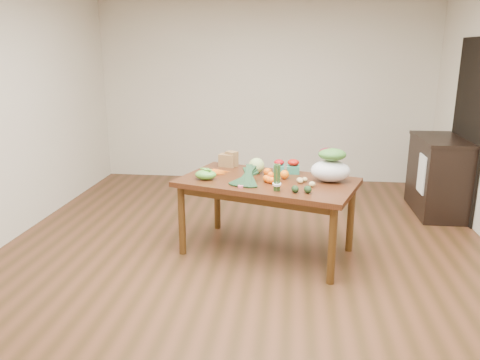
# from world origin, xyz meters

# --- Properties ---
(floor) EXTENTS (6.00, 6.00, 0.00)m
(floor) POSITION_xyz_m (0.00, 0.00, 0.00)
(floor) COLOR brown
(floor) RESTS_ON ground
(room_walls) EXTENTS (5.02, 6.02, 2.70)m
(room_walls) POSITION_xyz_m (0.00, 0.00, 1.35)
(room_walls) COLOR silver
(room_walls) RESTS_ON floor
(dining_table) EXTENTS (1.85, 1.38, 0.75)m
(dining_table) POSITION_xyz_m (0.21, 0.21, 0.38)
(dining_table) COLOR #44220F
(dining_table) RESTS_ON floor
(doorway_dark) EXTENTS (0.02, 1.00, 2.10)m
(doorway_dark) POSITION_xyz_m (2.48, 1.60, 1.05)
(doorway_dark) COLOR black
(doorway_dark) RESTS_ON floor
(cabinet) EXTENTS (0.52, 1.02, 0.94)m
(cabinet) POSITION_xyz_m (2.22, 1.65, 0.47)
(cabinet) COLOR black
(cabinet) RESTS_ON floor
(dish_towel) EXTENTS (0.02, 0.28, 0.45)m
(dish_towel) POSITION_xyz_m (1.96, 1.40, 0.55)
(dish_towel) COLOR white
(dish_towel) RESTS_ON cabinet
(paper_bag) EXTENTS (0.28, 0.25, 0.16)m
(paper_bag) POSITION_xyz_m (-0.24, 0.71, 0.83)
(paper_bag) COLOR #8E633F
(paper_bag) RESTS_ON dining_table
(cabbage) EXTENTS (0.16, 0.16, 0.16)m
(cabbage) POSITION_xyz_m (0.09, 0.44, 0.83)
(cabbage) COLOR #AFCD76
(cabbage) RESTS_ON dining_table
(strawberry_basket_a) EXTENTS (0.14, 0.14, 0.10)m
(strawberry_basket_a) POSITION_xyz_m (0.31, 0.54, 0.80)
(strawberry_basket_a) COLOR red
(strawberry_basket_a) RESTS_ON dining_table
(strawberry_basket_b) EXTENTS (0.16, 0.16, 0.11)m
(strawberry_basket_b) POSITION_xyz_m (0.46, 0.50, 0.81)
(strawberry_basket_b) COLOR #AE1B0B
(strawberry_basket_b) RESTS_ON dining_table
(orange_a) EXTENTS (0.08, 0.08, 0.08)m
(orange_a) POSITION_xyz_m (0.20, 0.37, 0.79)
(orange_a) COLOR orange
(orange_a) RESTS_ON dining_table
(orange_b) EXTENTS (0.07, 0.07, 0.07)m
(orange_b) POSITION_xyz_m (0.30, 0.37, 0.79)
(orange_b) COLOR orange
(orange_b) RESTS_ON dining_table
(orange_c) EXTENTS (0.09, 0.09, 0.09)m
(orange_c) POSITION_xyz_m (0.37, 0.27, 0.79)
(orange_c) COLOR orange
(orange_c) RESTS_ON dining_table
(mandarin_cluster) EXTENTS (0.23, 0.23, 0.10)m
(mandarin_cluster) POSITION_xyz_m (0.25, 0.14, 0.80)
(mandarin_cluster) COLOR #F75E0F
(mandarin_cluster) RESTS_ON dining_table
(carrots) EXTENTS (0.27, 0.25, 0.03)m
(carrots) POSITION_xyz_m (-0.30, 0.40, 0.76)
(carrots) COLOR orange
(carrots) RESTS_ON dining_table
(snap_pea_bag) EXTENTS (0.21, 0.16, 0.09)m
(snap_pea_bag) POSITION_xyz_m (-0.38, 0.17, 0.80)
(snap_pea_bag) COLOR green
(snap_pea_bag) RESTS_ON dining_table
(kale_bunch) EXTENTS (0.43, 0.48, 0.16)m
(kale_bunch) POSITION_xyz_m (0.02, 0.02, 0.83)
(kale_bunch) COLOR black
(kale_bunch) RESTS_ON dining_table
(asparagus_bundle) EXTENTS (0.11, 0.14, 0.26)m
(asparagus_bundle) POSITION_xyz_m (0.32, -0.15, 0.88)
(asparagus_bundle) COLOR #3E6F32
(asparagus_bundle) RESTS_ON dining_table
(potato_a) EXTENTS (0.06, 0.05, 0.05)m
(potato_a) POSITION_xyz_m (0.52, 0.16, 0.77)
(potato_a) COLOR #DDC67F
(potato_a) RESTS_ON dining_table
(potato_b) EXTENTS (0.05, 0.05, 0.04)m
(potato_b) POSITION_xyz_m (0.53, 0.12, 0.77)
(potato_b) COLOR tan
(potato_b) RESTS_ON dining_table
(potato_c) EXTENTS (0.05, 0.05, 0.05)m
(potato_c) POSITION_xyz_m (0.57, 0.18, 0.77)
(potato_c) COLOR tan
(potato_c) RESTS_ON dining_table
(potato_d) EXTENTS (0.06, 0.05, 0.05)m
(potato_d) POSITION_xyz_m (0.53, 0.16, 0.77)
(potato_d) COLOR #DCBD7F
(potato_d) RESTS_ON dining_table
(potato_e) EXTENTS (0.06, 0.05, 0.05)m
(potato_e) POSITION_xyz_m (0.63, 0.02, 0.78)
(potato_e) COLOR #D8C87C
(potato_e) RESTS_ON dining_table
(avocado_a) EXTENTS (0.09, 0.11, 0.06)m
(avocado_a) POSITION_xyz_m (0.48, -0.17, 0.78)
(avocado_a) COLOR black
(avocado_a) RESTS_ON dining_table
(avocado_b) EXTENTS (0.09, 0.11, 0.06)m
(avocado_b) POSITION_xyz_m (0.59, -0.17, 0.78)
(avocado_b) COLOR black
(avocado_b) RESTS_ON dining_table
(salad_bag) EXTENTS (0.44, 0.38, 0.29)m
(salad_bag) POSITION_xyz_m (0.80, 0.23, 0.89)
(salad_bag) COLOR silver
(salad_bag) RESTS_ON dining_table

